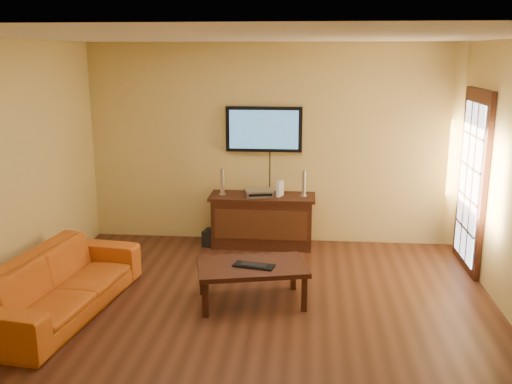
# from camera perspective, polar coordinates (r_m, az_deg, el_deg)

# --- Properties ---
(ground_plane) EXTENTS (5.00, 5.00, 0.00)m
(ground_plane) POSITION_cam_1_polar(r_m,az_deg,el_deg) (5.77, -0.27, -12.62)
(ground_plane) COLOR #381B0F
(ground_plane) RESTS_ON ground
(room_walls) EXTENTS (5.00, 5.00, 5.00)m
(room_walls) POSITION_cam_1_polar(r_m,az_deg,el_deg) (5.85, 0.32, 5.17)
(room_walls) COLOR #D4B967
(room_walls) RESTS_ON ground
(french_door) EXTENTS (0.07, 1.02, 2.22)m
(french_door) POSITION_cam_1_polar(r_m,az_deg,el_deg) (7.27, 20.79, 0.86)
(french_door) COLOR black
(french_door) RESTS_ON ground
(media_console) EXTENTS (1.41, 0.54, 0.70)m
(media_console) POSITION_cam_1_polar(r_m,az_deg,el_deg) (7.71, 0.64, -2.85)
(media_console) COLOR black
(media_console) RESTS_ON ground
(television) EXTENTS (1.03, 0.08, 0.61)m
(television) POSITION_cam_1_polar(r_m,az_deg,el_deg) (7.68, 0.80, 6.29)
(television) COLOR black
(television) RESTS_ON ground
(coffee_table) EXTENTS (1.24, 0.91, 0.42)m
(coffee_table) POSITION_cam_1_polar(r_m,az_deg,el_deg) (5.98, -0.41, -7.74)
(coffee_table) COLOR black
(coffee_table) RESTS_ON ground
(sofa) EXTENTS (0.86, 2.15, 0.82)m
(sofa) POSITION_cam_1_polar(r_m,az_deg,el_deg) (6.08, -19.04, -7.77)
(sofa) COLOR #B95414
(sofa) RESTS_ON ground
(speaker_left) EXTENTS (0.10, 0.10, 0.35)m
(speaker_left) POSITION_cam_1_polar(r_m,az_deg,el_deg) (7.64, -3.38, 0.92)
(speaker_left) COLOR silver
(speaker_left) RESTS_ON media_console
(speaker_right) EXTENTS (0.09, 0.09, 0.34)m
(speaker_right) POSITION_cam_1_polar(r_m,az_deg,el_deg) (7.59, 4.81, 0.76)
(speaker_right) COLOR silver
(speaker_right) RESTS_ON media_console
(av_receiver) EXTENTS (0.42, 0.34, 0.08)m
(av_receiver) POSITION_cam_1_polar(r_m,az_deg,el_deg) (7.59, 0.30, -0.08)
(av_receiver) COLOR silver
(av_receiver) RESTS_ON media_console
(game_console) EXTENTS (0.10, 0.16, 0.21)m
(game_console) POSITION_cam_1_polar(r_m,az_deg,el_deg) (7.56, 2.42, 0.37)
(game_console) COLOR white
(game_console) RESTS_ON media_console
(subwoofer) EXTENTS (0.26, 0.26, 0.22)m
(subwoofer) POSITION_cam_1_polar(r_m,az_deg,el_deg) (7.79, -4.39, -4.60)
(subwoofer) COLOR black
(subwoofer) RESTS_ON ground
(bottle) EXTENTS (0.07, 0.07, 0.22)m
(bottle) POSITION_cam_1_polar(r_m,az_deg,el_deg) (7.67, -4.04, -4.97)
(bottle) COLOR white
(bottle) RESTS_ON ground
(keyboard) EXTENTS (0.44, 0.24, 0.03)m
(keyboard) POSITION_cam_1_polar(r_m,az_deg,el_deg) (5.91, -0.21, -7.36)
(keyboard) COLOR black
(keyboard) RESTS_ON coffee_table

